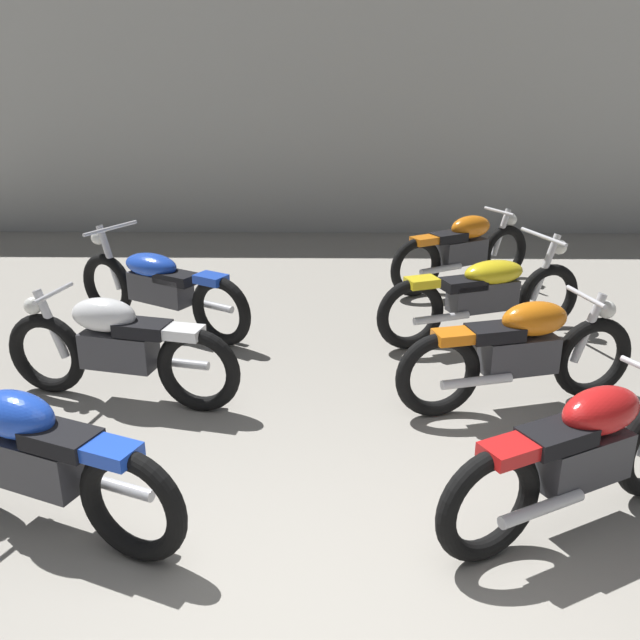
# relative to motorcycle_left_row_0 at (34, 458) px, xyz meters

# --- Properties ---
(ground_plane) EXTENTS (60.00, 60.00, 0.00)m
(ground_plane) POSITION_rel_motorcycle_left_row_0_xyz_m (1.57, -0.77, -0.46)
(ground_plane) COLOR gray
(back_wall) EXTENTS (13.15, 0.24, 3.60)m
(back_wall) POSITION_rel_motorcycle_left_row_0_xyz_m (1.57, 7.32, 1.34)
(back_wall) COLOR #B2B2AD
(back_wall) RESTS_ON ground
(motorcycle_left_row_0) EXTENTS (1.86, 0.86, 0.88)m
(motorcycle_left_row_0) POSITION_rel_motorcycle_left_row_0_xyz_m (0.00, 0.00, 0.00)
(motorcycle_left_row_0) COLOR black
(motorcycle_left_row_0) RESTS_ON ground
(motorcycle_left_row_1) EXTENTS (1.94, 0.64, 0.88)m
(motorcycle_left_row_1) POSITION_rel_motorcycle_left_row_0_xyz_m (0.01, 1.58, 0.00)
(motorcycle_left_row_1) COLOR black
(motorcycle_left_row_1) RESTS_ON ground
(motorcycle_left_row_2) EXTENTS (1.92, 1.21, 0.97)m
(motorcycle_left_row_2) POSITION_rel_motorcycle_left_row_0_xyz_m (-0.02, 3.11, -0.01)
(motorcycle_left_row_2) COLOR black
(motorcycle_left_row_2) RESTS_ON ground
(motorcycle_right_row_0) EXTENTS (1.79, 1.01, 0.88)m
(motorcycle_right_row_0) POSITION_rel_motorcycle_left_row_0_xyz_m (3.07, 0.08, 0.00)
(motorcycle_right_row_0) COLOR black
(motorcycle_right_row_0) RESTS_ON ground
(motorcycle_right_row_1) EXTENTS (1.93, 0.70, 0.88)m
(motorcycle_right_row_1) POSITION_rel_motorcycle_left_row_0_xyz_m (3.09, 1.54, 0.00)
(motorcycle_right_row_1) COLOR black
(motorcycle_right_row_1) RESTS_ON ground
(motorcycle_right_row_2) EXTENTS (2.08, 0.96, 0.97)m
(motorcycle_right_row_2) POSITION_rel_motorcycle_left_row_0_xyz_m (3.11, 2.92, -0.01)
(motorcycle_right_row_2) COLOR black
(motorcycle_right_row_2) RESTS_ON ground
(motorcycle_right_row_3) EXTENTS (1.77, 1.06, 0.88)m
(motorcycle_right_row_3) POSITION_rel_motorcycle_left_row_0_xyz_m (3.19, 4.50, 0.00)
(motorcycle_right_row_3) COLOR black
(motorcycle_right_row_3) RESTS_ON ground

